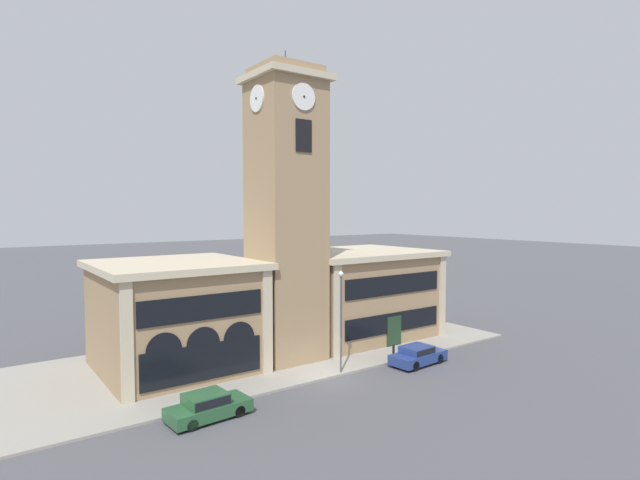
# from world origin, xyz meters

# --- Properties ---
(ground_plane) EXTENTS (300.00, 300.00, 0.00)m
(ground_plane) POSITION_xyz_m (0.00, 0.00, 0.00)
(ground_plane) COLOR #4C4C51
(sidewalk_kerb) EXTENTS (37.67, 14.72, 0.15)m
(sidewalk_kerb) POSITION_xyz_m (0.00, 7.36, 0.07)
(sidewalk_kerb) COLOR gray
(sidewalk_kerb) RESTS_ON ground_plane
(clock_tower) EXTENTS (5.26, 5.26, 22.41)m
(clock_tower) POSITION_xyz_m (-0.00, 5.34, 10.64)
(clock_tower) COLOR #9E7F5B
(clock_tower) RESTS_ON ground_plane
(town_hall_left_wing) EXTENTS (10.40, 10.36, 7.51)m
(town_hall_left_wing) POSITION_xyz_m (-7.43, 7.86, 3.78)
(town_hall_left_wing) COLOR #9E7F5B
(town_hall_left_wing) RESTS_ON ground_plane
(town_hall_right_wing) EXTENTS (12.96, 10.36, 7.51)m
(town_hall_right_wing) POSITION_xyz_m (8.71, 7.87, 3.78)
(town_hall_right_wing) COLOR #9E7F5B
(town_hall_right_wing) RESTS_ON ground_plane
(parked_car_near) EXTENTS (4.49, 2.19, 1.41)m
(parked_car_near) POSITION_xyz_m (-9.00, -1.22, 0.73)
(parked_car_near) COLOR #285633
(parked_car_near) RESTS_ON ground_plane
(parked_car_mid) EXTENTS (4.49, 2.19, 1.36)m
(parked_car_mid) POSITION_xyz_m (6.92, -1.22, 0.72)
(parked_car_mid) COLOR navy
(parked_car_mid) RESTS_ON ground_plane
(street_lamp) EXTENTS (0.36, 0.36, 6.81)m
(street_lamp) POSITION_xyz_m (1.13, 0.30, 4.51)
(street_lamp) COLOR #4C4C51
(street_lamp) RESTS_ON sidewalk_kerb
(bollard) EXTENTS (0.18, 0.18, 1.06)m
(bollard) POSITION_xyz_m (6.25, 0.54, 0.67)
(bollard) COLOR black
(bollard) RESTS_ON sidewalk_kerb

